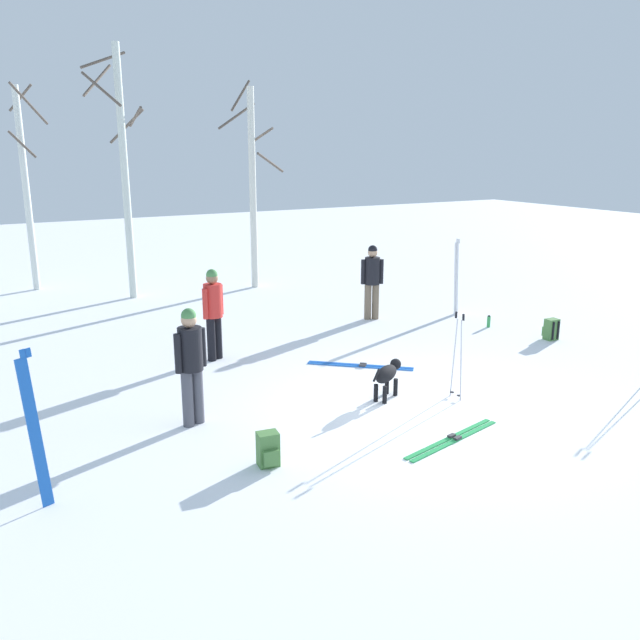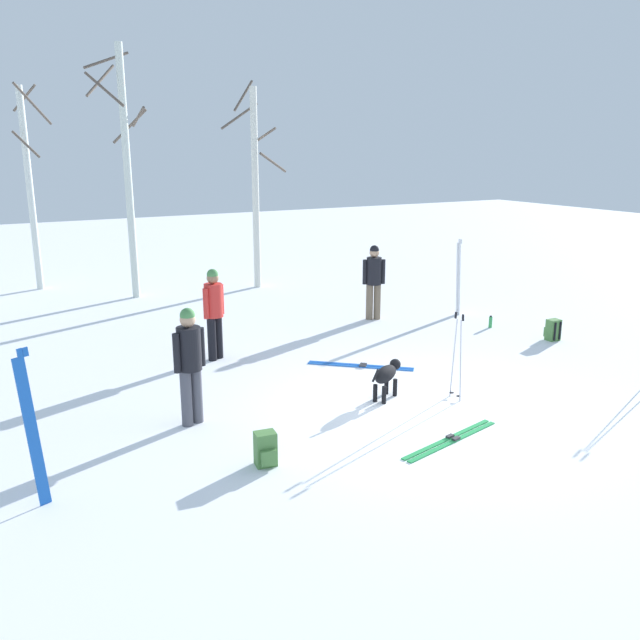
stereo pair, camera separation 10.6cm
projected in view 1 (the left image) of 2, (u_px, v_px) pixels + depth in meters
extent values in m
plane|color=white|center=(418.00, 412.00, 9.91)|extent=(60.00, 60.00, 0.00)
cylinder|color=#4C4C56|center=(188.00, 399.00, 9.33)|extent=(0.16, 0.16, 0.82)
cylinder|color=#4C4C56|center=(198.00, 395.00, 9.46)|extent=(0.16, 0.16, 0.82)
cylinder|color=black|center=(190.00, 349.00, 9.22)|extent=(0.34, 0.34, 0.62)
sphere|color=tan|center=(189.00, 320.00, 9.11)|extent=(0.22, 0.22, 0.22)
sphere|color=#4C8C4C|center=(189.00, 316.00, 9.09)|extent=(0.21, 0.21, 0.21)
cylinder|color=black|center=(178.00, 354.00, 9.07)|extent=(0.10, 0.10, 0.56)
cylinder|color=black|center=(202.00, 347.00, 9.37)|extent=(0.10, 0.10, 0.56)
cylinder|color=black|center=(218.00, 337.00, 12.35)|extent=(0.16, 0.16, 0.82)
cylinder|color=black|center=(211.00, 339.00, 12.21)|extent=(0.16, 0.16, 0.82)
cylinder|color=red|center=(213.00, 301.00, 12.10)|extent=(0.34, 0.34, 0.62)
sphere|color=#997051|center=(212.00, 278.00, 11.99)|extent=(0.22, 0.22, 0.22)
sphere|color=#4C8C4C|center=(212.00, 275.00, 11.97)|extent=(0.21, 0.21, 0.21)
cylinder|color=red|center=(220.00, 299.00, 12.27)|extent=(0.10, 0.10, 0.56)
cylinder|color=red|center=(205.00, 304.00, 11.93)|extent=(0.10, 0.10, 0.56)
cylinder|color=#72604C|center=(375.00, 302.00, 15.17)|extent=(0.16, 0.16, 0.82)
cylinder|color=#72604C|center=(368.00, 302.00, 15.15)|extent=(0.16, 0.16, 0.82)
cylinder|color=black|center=(372.00, 271.00, 14.98)|extent=(0.34, 0.34, 0.62)
sphere|color=tan|center=(373.00, 252.00, 14.87)|extent=(0.22, 0.22, 0.22)
sphere|color=black|center=(373.00, 250.00, 14.85)|extent=(0.21, 0.21, 0.21)
cylinder|color=black|center=(381.00, 272.00, 15.01)|extent=(0.10, 0.10, 0.56)
cylinder|color=black|center=(363.00, 272.00, 14.96)|extent=(0.10, 0.10, 0.56)
ellipsoid|color=black|center=(386.00, 374.00, 10.36)|extent=(0.63, 0.48, 0.26)
sphere|color=black|center=(396.00, 364.00, 10.62)|extent=(0.18, 0.18, 0.18)
ellipsoid|color=black|center=(397.00, 364.00, 10.68)|extent=(0.12, 0.10, 0.06)
cylinder|color=black|center=(376.00, 375.00, 10.05)|extent=(0.18, 0.12, 0.17)
cylinder|color=black|center=(387.00, 385.00, 10.63)|extent=(0.07, 0.07, 0.28)
cylinder|color=black|center=(396.00, 387.00, 10.55)|extent=(0.07, 0.07, 0.28)
cylinder|color=black|center=(376.00, 393.00, 10.31)|extent=(0.07, 0.07, 0.28)
cylinder|color=black|center=(385.00, 395.00, 10.23)|extent=(0.07, 0.07, 0.28)
cube|color=white|center=(455.00, 279.00, 15.54)|extent=(0.03, 0.17, 1.70)
cube|color=white|center=(457.00, 241.00, 15.31)|extent=(0.02, 0.06, 0.10)
cube|color=white|center=(457.00, 279.00, 15.49)|extent=(0.03, 0.17, 1.70)
cube|color=white|center=(459.00, 241.00, 15.26)|extent=(0.02, 0.06, 0.10)
cube|color=blue|center=(38.00, 434.00, 7.11)|extent=(0.18, 0.07, 1.75)
cube|color=blue|center=(28.00, 353.00, 6.87)|extent=(0.06, 0.04, 0.10)
cube|color=blue|center=(32.00, 435.00, 7.06)|extent=(0.18, 0.07, 1.75)
cube|color=blue|center=(22.00, 354.00, 6.83)|extent=(0.06, 0.04, 0.10)
cube|color=blue|center=(360.00, 367.00, 11.94)|extent=(1.50, 1.32, 0.02)
cube|color=#333338|center=(362.00, 366.00, 11.93)|extent=(0.13, 0.13, 0.03)
cube|color=blue|center=(361.00, 365.00, 12.04)|extent=(1.50, 1.32, 0.02)
cube|color=#333338|center=(363.00, 364.00, 12.02)|extent=(0.13, 0.13, 0.03)
cube|color=green|center=(455.00, 441.00, 8.95)|extent=(1.81, 0.49, 0.02)
cube|color=#333338|center=(458.00, 438.00, 8.97)|extent=(0.13, 0.09, 0.03)
cube|color=green|center=(449.00, 438.00, 9.02)|extent=(1.81, 0.49, 0.02)
cube|color=#333338|center=(452.00, 436.00, 9.04)|extent=(0.13, 0.09, 0.03)
cylinder|color=#B2B2BC|center=(454.00, 358.00, 10.38)|extent=(0.02, 0.10, 1.29)
cylinder|color=black|center=(456.00, 315.00, 10.20)|extent=(0.04, 0.04, 0.10)
cylinder|color=black|center=(452.00, 392.00, 10.53)|extent=(0.07, 0.07, 0.01)
cylinder|color=#B2B2BC|center=(461.00, 361.00, 10.24)|extent=(0.02, 0.10, 1.29)
cylinder|color=black|center=(463.00, 317.00, 10.06)|extent=(0.04, 0.04, 0.10)
cylinder|color=black|center=(459.00, 396.00, 10.39)|extent=(0.07, 0.07, 0.01)
cube|color=#4C7F3F|center=(268.00, 449.00, 8.22)|extent=(0.28, 0.23, 0.44)
cube|color=#4C7F3F|center=(271.00, 458.00, 8.12)|extent=(0.20, 0.09, 0.20)
cube|color=black|center=(260.00, 446.00, 8.30)|extent=(0.04, 0.03, 0.37)
cube|color=black|center=(271.00, 444.00, 8.35)|extent=(0.04, 0.03, 0.37)
cube|color=#4C7F3F|center=(551.00, 329.00, 13.59)|extent=(0.26, 0.21, 0.44)
cube|color=#4C7F3F|center=(546.00, 331.00, 13.71)|extent=(0.20, 0.06, 0.20)
cube|color=black|center=(558.00, 330.00, 13.52)|extent=(0.04, 0.02, 0.37)
cube|color=black|center=(553.00, 331.00, 13.46)|extent=(0.04, 0.02, 0.37)
cylinder|color=green|center=(489.00, 322.00, 14.55)|extent=(0.08, 0.08, 0.24)
cylinder|color=black|center=(489.00, 316.00, 14.51)|extent=(0.05, 0.05, 0.02)
cylinder|color=silver|center=(26.00, 191.00, 17.71)|extent=(0.18, 0.18, 5.41)
cylinder|color=brown|center=(22.00, 144.00, 17.15)|extent=(0.65, 0.06, 0.71)
cylinder|color=brown|center=(20.00, 98.00, 17.40)|extent=(0.64, 0.35, 0.71)
cylinder|color=brown|center=(29.00, 104.00, 16.90)|extent=(0.93, 0.58, 1.02)
cylinder|color=silver|center=(125.00, 175.00, 16.64)|extent=(0.19, 0.19, 6.31)
cylinder|color=brown|center=(97.00, 80.00, 16.22)|extent=(0.92, 0.89, 0.86)
cylinder|color=brown|center=(135.00, 117.00, 16.49)|extent=(0.17, 0.80, 0.48)
cylinder|color=brown|center=(101.00, 89.00, 15.62)|extent=(0.71, 1.03, 0.84)
cylinder|color=brown|center=(127.00, 126.00, 16.76)|extent=(0.84, 0.53, 0.87)
cylinder|color=brown|center=(103.00, 60.00, 16.33)|extent=(1.21, 0.45, 0.52)
cylinder|color=silver|center=(253.00, 190.00, 18.05)|extent=(0.19, 0.19, 5.40)
cylinder|color=brown|center=(271.00, 163.00, 17.58)|extent=(1.07, 0.70, 0.56)
cylinder|color=brown|center=(240.00, 96.00, 17.62)|extent=(0.72, 0.37, 0.84)
cylinder|color=brown|center=(261.00, 136.00, 18.00)|extent=(0.43, 0.79, 0.46)
cylinder|color=brown|center=(237.00, 116.00, 17.97)|extent=(1.23, 0.40, 0.74)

